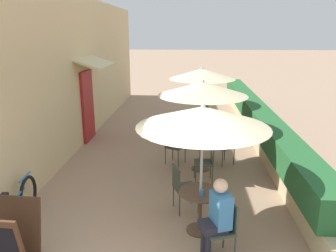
# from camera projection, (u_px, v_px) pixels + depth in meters

# --- Properties ---
(cafe_facade_wall) EXTENTS (0.98, 13.45, 4.20)m
(cafe_facade_wall) POSITION_uv_depth(u_px,v_px,m) (86.00, 69.00, 10.05)
(cafe_facade_wall) COLOR #D6B784
(cafe_facade_wall) RESTS_ON ground_plane
(planter_hedge) EXTENTS (0.60, 12.45, 1.01)m
(planter_hedge) POSITION_uv_depth(u_px,v_px,m) (256.00, 121.00, 10.17)
(planter_hedge) COLOR tan
(planter_hedge) RESTS_ON ground_plane
(patio_table_near) EXTENTS (0.71, 0.71, 0.72)m
(patio_table_near) POSITION_uv_depth(u_px,v_px,m) (200.00, 204.00, 5.32)
(patio_table_near) COLOR brown
(patio_table_near) RESTS_ON ground_plane
(patio_umbrella_near) EXTENTS (2.04, 2.04, 2.16)m
(patio_umbrella_near) POSITION_uv_depth(u_px,v_px,m) (203.00, 117.00, 4.91)
(patio_umbrella_near) COLOR #B7B7BC
(patio_umbrella_near) RESTS_ON ground_plane
(cafe_chair_near_left) EXTENTS (0.51, 0.51, 0.87)m
(cafe_chair_near_left) POSITION_uv_depth(u_px,v_px,m) (182.00, 185.00, 5.93)
(cafe_chair_near_left) COLOR #384238
(cafe_chair_near_left) RESTS_ON ground_plane
(cafe_chair_near_right) EXTENTS (0.51, 0.51, 0.87)m
(cafe_chair_near_right) POSITION_uv_depth(u_px,v_px,m) (224.00, 225.00, 4.69)
(cafe_chair_near_right) COLOR #384238
(cafe_chair_near_right) RESTS_ON ground_plane
(seated_patron_near_right) EXTENTS (0.49, 0.44, 1.25)m
(seated_patron_near_right) POSITION_uv_depth(u_px,v_px,m) (217.00, 216.00, 4.61)
(seated_patron_near_right) COLOR #23232D
(seated_patron_near_right) RESTS_ON ground_plane
(coffee_cup_near) EXTENTS (0.07, 0.07, 0.09)m
(coffee_cup_near) POSITION_uv_depth(u_px,v_px,m) (202.00, 193.00, 5.12)
(coffee_cup_near) COLOR teal
(coffee_cup_near) RESTS_ON patio_table_near
(patio_table_mid) EXTENTS (0.71, 0.71, 0.72)m
(patio_table_mid) POSITION_uv_depth(u_px,v_px,m) (201.00, 150.00, 7.77)
(patio_table_mid) COLOR brown
(patio_table_mid) RESTS_ON ground_plane
(patio_umbrella_mid) EXTENTS (2.04, 2.04, 2.16)m
(patio_umbrella_mid) POSITION_uv_depth(u_px,v_px,m) (203.00, 89.00, 7.36)
(patio_umbrella_mid) COLOR #B7B7BC
(patio_umbrella_mid) RESTS_ON ground_plane
(cafe_chair_mid_left) EXTENTS (0.42, 0.42, 0.87)m
(cafe_chair_mid_left) POSITION_uv_depth(u_px,v_px,m) (207.00, 160.00, 7.09)
(cafe_chair_mid_left) COLOR #384238
(cafe_chair_mid_left) RESTS_ON ground_plane
(cafe_chair_mid_right) EXTENTS (0.55, 0.55, 0.87)m
(cafe_chair_mid_right) POSITION_uv_depth(u_px,v_px,m) (222.00, 143.00, 8.15)
(cafe_chair_mid_right) COLOR #384238
(cafe_chair_mid_right) RESTS_ON ground_plane
(cafe_chair_mid_back) EXTENTS (0.54, 0.54, 0.87)m
(cafe_chair_mid_back) POSITION_uv_depth(u_px,v_px,m) (174.00, 145.00, 8.04)
(cafe_chair_mid_back) COLOR #384238
(cafe_chair_mid_back) RESTS_ON ground_plane
(coffee_cup_mid) EXTENTS (0.07, 0.07, 0.09)m
(coffee_cup_mid) POSITION_uv_depth(u_px,v_px,m) (207.00, 140.00, 7.60)
(coffee_cup_mid) COLOR teal
(coffee_cup_mid) RESTS_ON patio_table_mid
(patio_table_far) EXTENTS (0.71, 0.71, 0.72)m
(patio_table_far) POSITION_uv_depth(u_px,v_px,m) (201.00, 120.00, 10.40)
(patio_table_far) COLOR brown
(patio_table_far) RESTS_ON ground_plane
(patio_umbrella_far) EXTENTS (2.04, 2.04, 2.16)m
(patio_umbrella_far) POSITION_uv_depth(u_px,v_px,m) (202.00, 74.00, 9.99)
(patio_umbrella_far) COLOR #B7B7BC
(patio_umbrella_far) RESTS_ON ground_plane
(cafe_chair_far_left) EXTENTS (0.54, 0.54, 0.87)m
(cafe_chair_far_left) POSITION_uv_depth(u_px,v_px,m) (208.00, 115.00, 10.99)
(cafe_chair_far_left) COLOR #384238
(cafe_chair_far_left) RESTS_ON ground_plane
(cafe_chair_far_right) EXTENTS (0.54, 0.54, 0.87)m
(cafe_chair_far_right) POSITION_uv_depth(u_px,v_px,m) (192.00, 125.00, 9.79)
(cafe_chair_far_right) COLOR #384238
(cafe_chair_far_right) RESTS_ON ground_plane
(coffee_cup_far) EXTENTS (0.07, 0.07, 0.09)m
(coffee_cup_far) POSITION_uv_depth(u_px,v_px,m) (199.00, 112.00, 10.25)
(coffee_cup_far) COLOR teal
(coffee_cup_far) RESTS_ON patio_table_far
(bicycle_leaning) EXTENTS (0.20, 1.80, 0.78)m
(bicycle_leaning) POSITION_uv_depth(u_px,v_px,m) (14.00, 210.00, 5.40)
(bicycle_leaning) COLOR black
(bicycle_leaning) RESTS_ON ground_plane
(menu_board) EXTENTS (0.62, 0.66, 1.03)m
(menu_board) POSITION_uv_depth(u_px,v_px,m) (12.00, 243.00, 4.31)
(menu_board) COLOR #422819
(menu_board) RESTS_ON ground_plane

